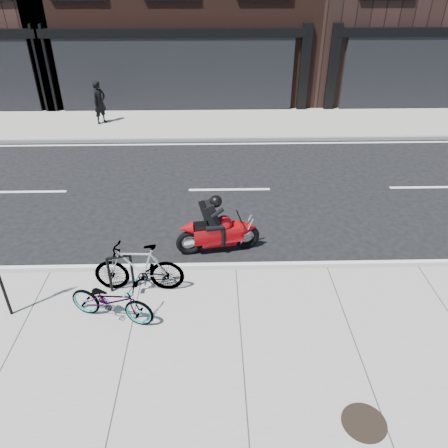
{
  "coord_description": "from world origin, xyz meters",
  "views": [
    {
      "loc": [
        -0.44,
        -9.51,
        5.96
      ],
      "look_at": [
        -0.24,
        -1.37,
        0.9
      ],
      "focal_mm": 35.0,
      "sensor_mm": 36.0,
      "label": 1
    }
  ],
  "objects_px": {
    "bicycle_rear": "(139,268)",
    "motorcycle": "(222,229)",
    "bicycle_front": "(111,300)",
    "pedestrian": "(100,102)",
    "manhole_cover": "(364,423)",
    "bike_rack": "(120,270)"
  },
  "relations": [
    {
      "from": "bike_rack",
      "to": "pedestrian",
      "type": "relative_size",
      "value": 0.5
    },
    {
      "from": "bike_rack",
      "to": "bicycle_front",
      "type": "distance_m",
      "value": 0.83
    },
    {
      "from": "bicycle_rear",
      "to": "motorcycle",
      "type": "distance_m",
      "value": 2.26
    },
    {
      "from": "bicycle_rear",
      "to": "pedestrian",
      "type": "bearing_deg",
      "value": -161.52
    },
    {
      "from": "pedestrian",
      "to": "bicycle_front",
      "type": "bearing_deg",
      "value": -133.86
    },
    {
      "from": "pedestrian",
      "to": "manhole_cover",
      "type": "distance_m",
      "value": 15.02
    },
    {
      "from": "bicycle_front",
      "to": "motorcycle",
      "type": "relative_size",
      "value": 0.84
    },
    {
      "from": "bicycle_rear",
      "to": "pedestrian",
      "type": "xyz_separation_m",
      "value": [
        -2.97,
        10.36,
        0.29
      ]
    },
    {
      "from": "pedestrian",
      "to": "manhole_cover",
      "type": "bearing_deg",
      "value": -120.6
    },
    {
      "from": "bicycle_rear",
      "to": "manhole_cover",
      "type": "xyz_separation_m",
      "value": [
        3.66,
        -3.09,
        -0.53
      ]
    },
    {
      "from": "bicycle_front",
      "to": "bicycle_rear",
      "type": "height_order",
      "value": "bicycle_rear"
    },
    {
      "from": "bike_rack",
      "to": "pedestrian",
      "type": "bearing_deg",
      "value": 104.14
    },
    {
      "from": "bicycle_front",
      "to": "manhole_cover",
      "type": "bearing_deg",
      "value": -102.16
    },
    {
      "from": "manhole_cover",
      "to": "bicycle_front",
      "type": "bearing_deg",
      "value": 150.85
    },
    {
      "from": "motorcycle",
      "to": "pedestrian",
      "type": "height_order",
      "value": "pedestrian"
    },
    {
      "from": "bicycle_front",
      "to": "pedestrian",
      "type": "relative_size",
      "value": 0.99
    },
    {
      "from": "motorcycle",
      "to": "pedestrian",
      "type": "bearing_deg",
      "value": 108.54
    },
    {
      "from": "motorcycle",
      "to": "bicycle_front",
      "type": "bearing_deg",
      "value": -140.64
    },
    {
      "from": "manhole_cover",
      "to": "motorcycle",
      "type": "bearing_deg",
      "value": 113.33
    },
    {
      "from": "motorcycle",
      "to": "manhole_cover",
      "type": "bearing_deg",
      "value": -75.87
    },
    {
      "from": "bicycle_rear",
      "to": "motorcycle",
      "type": "xyz_separation_m",
      "value": [
        1.68,
        1.51,
        -0.07
      ]
    },
    {
      "from": "bicycle_front",
      "to": "pedestrian",
      "type": "height_order",
      "value": "pedestrian"
    }
  ]
}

